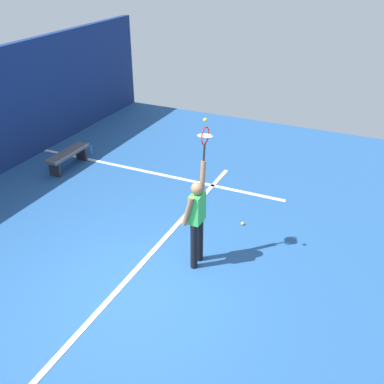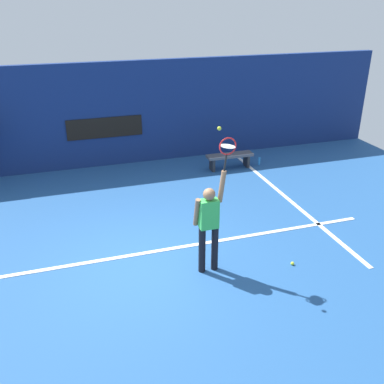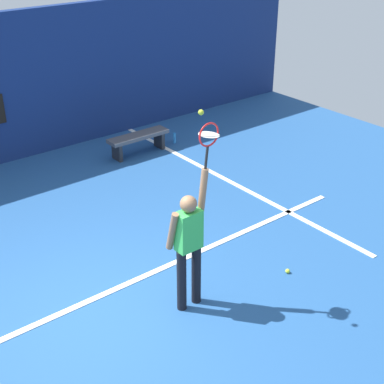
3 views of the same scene
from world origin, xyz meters
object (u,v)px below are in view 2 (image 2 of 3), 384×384
(tennis_ball, at_px, (219,128))
(spare_ball, at_px, (292,263))
(water_bottle, at_px, (259,161))
(tennis_player, at_px, (209,223))
(tennis_racket, at_px, (228,148))
(court_bench, at_px, (230,158))

(tennis_ball, xyz_separation_m, spare_ball, (1.49, -0.26, -2.74))
(water_bottle, bearing_deg, spare_ball, -108.69)
(water_bottle, bearing_deg, tennis_ball, -123.55)
(tennis_player, xyz_separation_m, tennis_racket, (0.31, -0.00, 1.38))
(tennis_racket, bearing_deg, spare_ball, -14.63)
(tennis_racket, distance_m, tennis_ball, 0.43)
(court_bench, relative_size, water_bottle, 5.83)
(tennis_ball, bearing_deg, spare_ball, -9.88)
(water_bottle, relative_size, spare_ball, 3.53)
(tennis_racket, bearing_deg, tennis_ball, -157.09)
(court_bench, distance_m, water_bottle, 1.00)
(water_bottle, distance_m, spare_ball, 5.39)
(tennis_racket, xyz_separation_m, spare_ball, (1.30, -0.34, -2.36))
(spare_ball, bearing_deg, tennis_ball, 170.12)
(tennis_racket, relative_size, water_bottle, 2.58)
(tennis_racket, relative_size, tennis_ball, 9.09)
(tennis_racket, height_order, court_bench, tennis_racket)
(tennis_player, distance_m, tennis_racket, 1.42)
(tennis_racket, xyz_separation_m, water_bottle, (3.02, 4.76, -2.27))
(tennis_player, bearing_deg, tennis_racket, -0.78)
(tennis_ball, height_order, water_bottle, tennis_ball)
(tennis_ball, height_order, spare_ball, tennis_ball)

